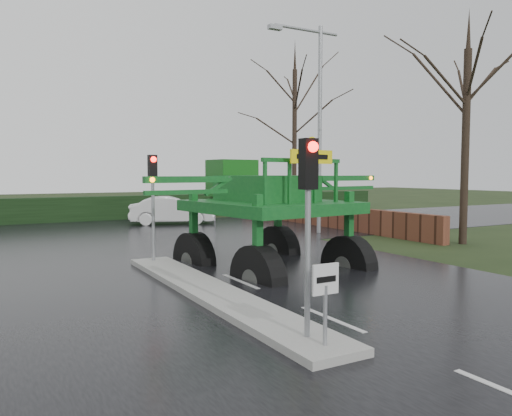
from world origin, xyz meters
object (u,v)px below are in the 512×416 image
white_sedan (172,224)px  traffic_signal_mid (153,185)px  keep_left_sign (325,291)px  traffic_signal_far (214,179)px  traffic_signal_near (308,195)px  crop_sprayer (253,195)px  street_light_right (315,110)px

white_sedan → traffic_signal_mid: bearing=175.4°
keep_left_sign → traffic_signal_far: bearing=70.1°
traffic_signal_near → crop_sprayer: bearing=71.1°
crop_sprayer → street_light_right: bearing=38.4°
traffic_signal_far → street_light_right: 8.86m
traffic_signal_near → white_sedan: 21.27m
traffic_signal_mid → street_light_right: street_light_right is taller
traffic_signal_near → street_light_right: street_light_right is taller
traffic_signal_near → traffic_signal_mid: same height
traffic_signal_near → crop_sprayer: size_ratio=0.40×
street_light_right → traffic_signal_mid: bearing=-154.6°
traffic_signal_near → street_light_right: size_ratio=0.35×
traffic_signal_far → street_light_right: bearing=101.9°
traffic_signal_near → white_sedan: size_ratio=0.73×
traffic_signal_mid → white_sedan: (4.87, 12.04, -2.59)m
traffic_signal_near → white_sedan: traffic_signal_near is taller
keep_left_sign → traffic_signal_far: size_ratio=0.38×
traffic_signal_mid → keep_left_sign: bearing=-90.0°
crop_sprayer → traffic_signal_near: bearing=-116.0°
white_sedan → traffic_signal_far: bearing=-63.4°
traffic_signal_far → street_light_right: size_ratio=0.35×
traffic_signal_mid → white_sedan: 13.24m
traffic_signal_near → white_sedan: (4.87, 20.54, -2.59)m
traffic_signal_mid → street_light_right: size_ratio=0.35×
traffic_signal_near → traffic_signal_far: size_ratio=1.00×
traffic_signal_near → traffic_signal_mid: (0.00, 8.50, 0.00)m
white_sedan → crop_sprayer: bearing=-174.0°
traffic_signal_far → crop_sprayer: size_ratio=0.40×
traffic_signal_near → white_sedan: bearing=76.7°
keep_left_sign → street_light_right: size_ratio=0.14×
keep_left_sign → traffic_signal_near: size_ratio=0.38×
keep_left_sign → traffic_signal_mid: 9.12m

